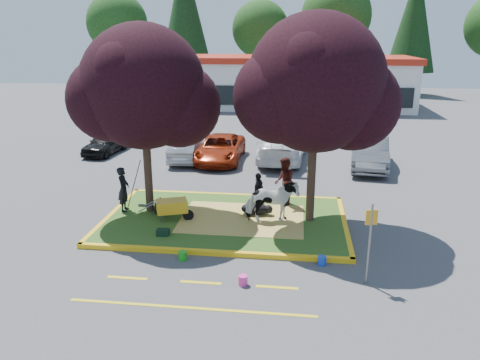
# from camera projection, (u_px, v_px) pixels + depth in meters

# --- Properties ---
(ground) EXTENTS (90.00, 90.00, 0.00)m
(ground) POSITION_uv_depth(u_px,v_px,m) (225.00, 222.00, 16.25)
(ground) COLOR #424244
(ground) RESTS_ON ground
(median_island) EXTENTS (8.00, 5.00, 0.15)m
(median_island) POSITION_uv_depth(u_px,v_px,m) (225.00, 220.00, 16.22)
(median_island) COLOR #2E5019
(median_island) RESTS_ON ground
(curb_near) EXTENTS (8.30, 0.16, 0.15)m
(curb_near) POSITION_uv_depth(u_px,v_px,m) (212.00, 253.00, 13.78)
(curb_near) COLOR yellow
(curb_near) RESTS_ON ground
(curb_far) EXTENTS (8.30, 0.16, 0.15)m
(curb_far) POSITION_uv_depth(u_px,v_px,m) (235.00, 196.00, 18.67)
(curb_far) COLOR yellow
(curb_far) RESTS_ON ground
(curb_left) EXTENTS (0.16, 5.30, 0.15)m
(curb_left) POSITION_uv_depth(u_px,v_px,m) (112.00, 215.00, 16.70)
(curb_left) COLOR yellow
(curb_left) RESTS_ON ground
(curb_right) EXTENTS (0.16, 5.30, 0.15)m
(curb_right) POSITION_uv_depth(u_px,v_px,m) (345.00, 225.00, 15.75)
(curb_right) COLOR yellow
(curb_right) RESTS_ON ground
(straw_bedding) EXTENTS (4.20, 3.00, 0.01)m
(straw_bedding) POSITION_uv_depth(u_px,v_px,m) (242.00, 219.00, 16.13)
(straw_bedding) COLOR #D9C559
(straw_bedding) RESTS_ON median_island
(tree_purple_left) EXTENTS (5.06, 4.20, 6.51)m
(tree_purple_left) POSITION_uv_depth(u_px,v_px,m) (144.00, 93.00, 15.64)
(tree_purple_left) COLOR black
(tree_purple_left) RESTS_ON median_island
(tree_purple_right) EXTENTS (5.30, 4.40, 6.82)m
(tree_purple_right) POSITION_uv_depth(u_px,v_px,m) (316.00, 90.00, 14.72)
(tree_purple_right) COLOR black
(tree_purple_right) RESTS_ON median_island
(fire_lane_stripe_a) EXTENTS (1.10, 0.12, 0.01)m
(fire_lane_stripe_a) POSITION_uv_depth(u_px,v_px,m) (127.00, 278.00, 12.50)
(fire_lane_stripe_a) COLOR yellow
(fire_lane_stripe_a) RESTS_ON ground
(fire_lane_stripe_b) EXTENTS (1.10, 0.12, 0.01)m
(fire_lane_stripe_b) POSITION_uv_depth(u_px,v_px,m) (201.00, 283.00, 12.27)
(fire_lane_stripe_b) COLOR yellow
(fire_lane_stripe_b) RESTS_ON ground
(fire_lane_stripe_c) EXTENTS (1.10, 0.12, 0.01)m
(fire_lane_stripe_c) POSITION_uv_depth(u_px,v_px,m) (277.00, 287.00, 12.03)
(fire_lane_stripe_c) COLOR yellow
(fire_lane_stripe_c) RESTS_ON ground
(fire_lane_long) EXTENTS (6.00, 0.10, 0.01)m
(fire_lane_long) POSITION_uv_depth(u_px,v_px,m) (191.00, 308.00, 11.13)
(fire_lane_long) COLOR yellow
(fire_lane_long) RESTS_ON ground
(retail_building) EXTENTS (20.40, 8.40, 4.40)m
(retail_building) POSITION_uv_depth(u_px,v_px,m) (295.00, 81.00, 41.86)
(retail_building) COLOR silver
(retail_building) RESTS_ON ground
(treeline) EXTENTS (46.58, 7.80, 14.63)m
(treeline) POSITION_uv_depth(u_px,v_px,m) (290.00, 20.00, 49.44)
(treeline) COLOR black
(treeline) RESTS_ON ground
(cow) EXTENTS (1.86, 1.17, 1.46)m
(cow) POSITION_uv_depth(u_px,v_px,m) (272.00, 202.00, 15.64)
(cow) COLOR white
(cow) RESTS_ON median_island
(calf) EXTENTS (1.10, 0.82, 0.43)m
(calf) POSITION_uv_depth(u_px,v_px,m) (255.00, 209.00, 16.45)
(calf) COLOR black
(calf) RESTS_ON median_island
(handler) EXTENTS (0.45, 0.63, 1.62)m
(handler) POSITION_uv_depth(u_px,v_px,m) (124.00, 189.00, 16.65)
(handler) COLOR black
(handler) RESTS_ON median_island
(visitor_a) EXTENTS (0.78, 0.95, 1.80)m
(visitor_a) POSITION_uv_depth(u_px,v_px,m) (284.00, 182.00, 17.17)
(visitor_a) COLOR #401512
(visitor_a) RESTS_ON median_island
(visitor_b) EXTENTS (0.53, 0.84, 1.33)m
(visitor_b) POSITION_uv_depth(u_px,v_px,m) (258.00, 190.00, 16.96)
(visitor_b) COLOR black
(visitor_b) RESTS_ON median_island
(wheelbarrow) EXTENTS (1.84, 0.94, 0.70)m
(wheelbarrow) POSITION_uv_depth(u_px,v_px,m) (172.00, 206.00, 15.92)
(wheelbarrow) COLOR black
(wheelbarrow) RESTS_ON median_island
(gear_bag_dark) EXTENTS (0.63, 0.43, 0.29)m
(gear_bag_dark) POSITION_uv_depth(u_px,v_px,m) (163.00, 209.00, 16.66)
(gear_bag_dark) COLOR black
(gear_bag_dark) RESTS_ON median_island
(gear_bag_green) EXTENTS (0.40, 0.26, 0.21)m
(gear_bag_green) POSITION_uv_depth(u_px,v_px,m) (163.00, 232.00, 14.76)
(gear_bag_green) COLOR black
(gear_bag_green) RESTS_ON median_island
(sign_post) EXTENTS (0.31, 0.10, 2.20)m
(sign_post) POSITION_uv_depth(u_px,v_px,m) (370.00, 236.00, 11.84)
(sign_post) COLOR slate
(sign_post) RESTS_ON ground
(bucket_green) EXTENTS (0.30, 0.30, 0.26)m
(bucket_green) POSITION_uv_depth(u_px,v_px,m) (183.00, 256.00, 13.47)
(bucket_green) COLOR #1C9F18
(bucket_green) RESTS_ON ground
(bucket_pink) EXTENTS (0.25, 0.25, 0.26)m
(bucket_pink) POSITION_uv_depth(u_px,v_px,m) (243.00, 280.00, 12.12)
(bucket_pink) COLOR #F13599
(bucket_pink) RESTS_ON ground
(bucket_blue) EXTENTS (0.30, 0.30, 0.26)m
(bucket_blue) POSITION_uv_depth(u_px,v_px,m) (322.00, 261.00, 13.18)
(bucket_blue) COLOR blue
(bucket_blue) RESTS_ON ground
(car_black) EXTENTS (1.73, 3.59, 1.18)m
(car_black) POSITION_uv_depth(u_px,v_px,m) (105.00, 143.00, 25.45)
(car_black) COLOR black
(car_black) RESTS_ON ground
(car_silver) EXTENTS (1.60, 3.90, 1.26)m
(car_silver) POSITION_uv_depth(u_px,v_px,m) (186.00, 148.00, 24.04)
(car_silver) COLOR gray
(car_silver) RESTS_ON ground
(car_red) EXTENTS (2.21, 4.74, 1.32)m
(car_red) POSITION_uv_depth(u_px,v_px,m) (220.00, 148.00, 23.90)
(car_red) COLOR #95260C
(car_red) RESTS_ON ground
(car_white) EXTENTS (2.66, 5.59, 1.57)m
(car_white) POSITION_uv_depth(u_px,v_px,m) (283.00, 145.00, 23.99)
(car_white) COLOR white
(car_white) RESTS_ON ground
(car_grey) EXTENTS (2.19, 4.96, 1.58)m
(car_grey) POSITION_uv_depth(u_px,v_px,m) (370.00, 152.00, 22.70)
(car_grey) COLOR slate
(car_grey) RESTS_ON ground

